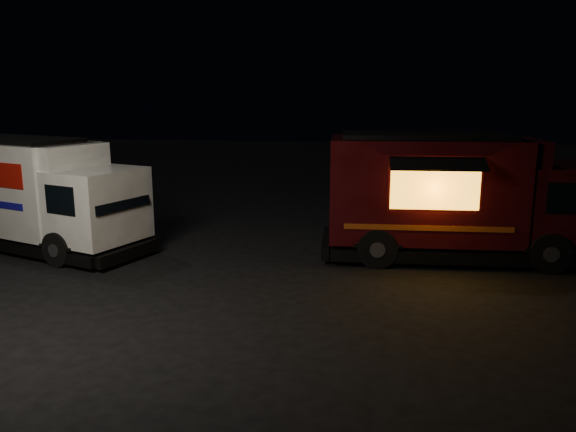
% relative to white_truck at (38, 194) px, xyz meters
% --- Properties ---
extents(ground, '(80.00, 80.00, 0.00)m').
position_rel_white_truck_xyz_m(ground, '(4.74, -2.59, -1.51)').
color(ground, black).
rests_on(ground, ground).
extents(white_truck, '(7.04, 4.39, 3.02)m').
position_rel_white_truck_xyz_m(white_truck, '(0.00, 0.00, 0.00)').
color(white_truck, white).
rests_on(white_truck, ground).
extents(red_truck, '(7.03, 2.86, 3.22)m').
position_rel_white_truck_xyz_m(red_truck, '(11.27, 0.71, 0.10)').
color(red_truck, '#380A0E').
rests_on(red_truck, ground).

